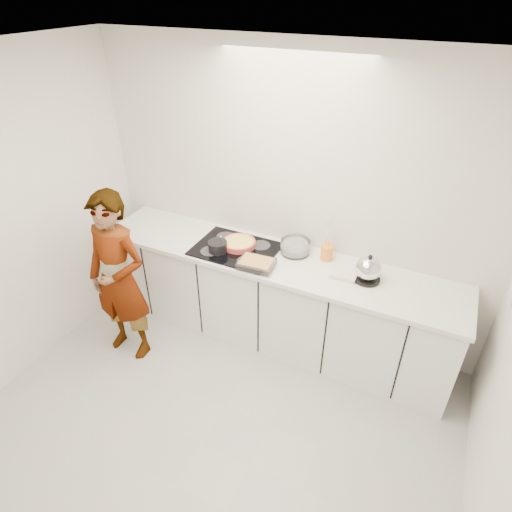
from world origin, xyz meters
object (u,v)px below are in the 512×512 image
at_px(hob, 236,249).
at_px(baking_dish, 256,263).
at_px(utensil_crock, 327,252).
at_px(tart_dish, 239,243).
at_px(saucepan, 218,246).
at_px(kettle, 368,270).
at_px(cook, 119,279).
at_px(mixing_bowl, 295,247).

height_order(hob, baking_dish, baking_dish).
bearing_deg(utensil_crock, tart_dish, -168.58).
bearing_deg(saucepan, baking_dish, -9.70).
xyz_separation_m(kettle, cook, (-1.92, -0.73, -0.22)).
bearing_deg(hob, kettle, 2.44).
bearing_deg(kettle, utensil_crock, 158.20).
xyz_separation_m(hob, cook, (-0.76, -0.68, -0.12)).
xyz_separation_m(saucepan, cook, (-0.64, -0.58, -0.18)).
distance_m(kettle, utensil_crock, 0.41).
height_order(mixing_bowl, cook, cook).
distance_m(hob, kettle, 1.16).
distance_m(saucepan, mixing_bowl, 0.68).
xyz_separation_m(mixing_bowl, utensil_crock, (0.28, 0.02, 0.01)).
bearing_deg(hob, tart_dish, 82.27).
distance_m(tart_dish, saucepan, 0.20).
height_order(baking_dish, utensil_crock, utensil_crock).
relative_size(tart_dish, cook, 0.24).
height_order(tart_dish, utensil_crock, utensil_crock).
bearing_deg(mixing_bowl, kettle, -11.32).
bearing_deg(hob, cook, -138.13).
distance_m(hob, cook, 1.03).
distance_m(baking_dish, cook, 1.18).
distance_m(kettle, cook, 2.06).
bearing_deg(cook, kettle, 20.26).
bearing_deg(saucepan, cook, -138.16).
bearing_deg(baking_dish, mixing_bowl, 60.45).
height_order(tart_dish, baking_dish, baking_dish).
distance_m(baking_dish, utensil_crock, 0.61).
xyz_separation_m(saucepan, mixing_bowl, (0.61, 0.29, -0.01)).
xyz_separation_m(utensil_crock, cook, (-1.53, -0.89, -0.18)).
xyz_separation_m(tart_dish, saucepan, (-0.13, -0.16, 0.02)).
bearing_deg(utensil_crock, cook, -149.95).
relative_size(saucepan, mixing_bowl, 0.66).
relative_size(hob, cook, 0.45).
bearing_deg(hob, utensil_crock, 14.77).
distance_m(saucepan, kettle, 1.28).
bearing_deg(cook, saucepan, 41.18).
bearing_deg(saucepan, mixing_bowl, 25.36).
height_order(tart_dish, saucepan, saucepan).
xyz_separation_m(hob, baking_dish, (0.29, -0.18, 0.04)).
distance_m(hob, tart_dish, 0.06).
height_order(hob, cook, cook).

